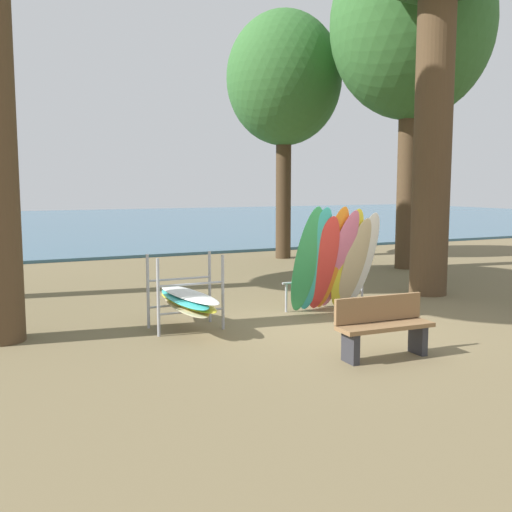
% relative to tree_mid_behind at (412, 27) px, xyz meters
% --- Properties ---
extents(ground_plane, '(80.00, 80.00, 0.00)m').
position_rel_tree_mid_behind_xyz_m(ground_plane, '(-5.69, -5.12, -6.68)').
color(ground_plane, brown).
extents(lake_water, '(80.00, 36.00, 0.10)m').
position_rel_tree_mid_behind_xyz_m(lake_water, '(-5.69, 23.64, -6.63)').
color(lake_water, '#38607A').
rests_on(lake_water, ground).
extents(tree_mid_behind, '(4.47, 4.47, 9.31)m').
position_rel_tree_mid_behind_xyz_m(tree_mid_behind, '(0.00, 0.00, 0.00)').
color(tree_mid_behind, '#4C3823').
rests_on(tree_mid_behind, ground).
extents(tree_far_right_back, '(3.64, 3.64, 7.80)m').
position_rel_tree_mid_behind_xyz_m(tree_far_right_back, '(-2.01, 3.63, -1.03)').
color(tree_far_right_back, '#42301E').
rests_on(tree_far_right_back, ground).
extents(leaning_board_pile, '(1.91, 1.01, 2.02)m').
position_rel_tree_mid_behind_xyz_m(leaning_board_pile, '(-5.03, -4.10, -5.71)').
color(leaning_board_pile, '#339E56').
rests_on(leaning_board_pile, ground).
extents(board_storage_rack, '(1.15, 2.13, 1.25)m').
position_rel_tree_mid_behind_xyz_m(board_storage_rack, '(-8.03, -4.22, -6.18)').
color(board_storage_rack, '#9EA0A5').
rests_on(board_storage_rack, ground).
extents(park_bench, '(1.41, 0.46, 0.85)m').
position_rel_tree_mid_behind_xyz_m(park_bench, '(-6.10, -6.98, -6.22)').
color(park_bench, '#2D2D33').
rests_on(park_bench, ground).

